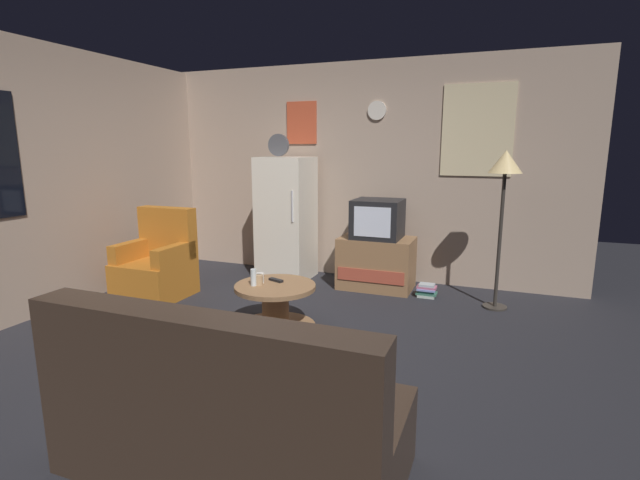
% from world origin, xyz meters
% --- Properties ---
extents(ground_plane, '(12.00, 12.00, 0.00)m').
position_xyz_m(ground_plane, '(0.00, 0.00, 0.00)').
color(ground_plane, '#232328').
extents(wall_with_art, '(5.20, 0.12, 2.62)m').
position_xyz_m(wall_with_art, '(0.01, 2.45, 1.32)').
color(wall_with_art, tan).
rests_on(wall_with_art, ground_plane).
extents(wall_left_with_window, '(0.12, 5.20, 2.60)m').
position_xyz_m(wall_left_with_window, '(-2.55, -0.01, 1.30)').
color(wall_left_with_window, tan).
rests_on(wall_left_with_window, ground_plane).
extents(fridge, '(0.60, 0.62, 1.77)m').
position_xyz_m(fridge, '(-0.83, 2.00, 0.75)').
color(fridge, silver).
rests_on(fridge, ground_plane).
extents(tv_stand, '(0.84, 0.53, 0.60)m').
position_xyz_m(tv_stand, '(0.32, 1.98, 0.30)').
color(tv_stand, '#8E6642').
rests_on(tv_stand, ground_plane).
extents(crt_tv, '(0.54, 0.51, 0.44)m').
position_xyz_m(crt_tv, '(0.32, 1.98, 0.82)').
color(crt_tv, black).
rests_on(crt_tv, tv_stand).
extents(standing_lamp, '(0.32, 0.32, 1.59)m').
position_xyz_m(standing_lamp, '(1.63, 1.74, 1.36)').
color(standing_lamp, '#332D28').
rests_on(standing_lamp, ground_plane).
extents(coffee_table, '(0.72, 0.72, 0.42)m').
position_xyz_m(coffee_table, '(-0.20, 0.41, 0.21)').
color(coffee_table, '#8E6642').
rests_on(coffee_table, ground_plane).
extents(wine_glass, '(0.05, 0.05, 0.15)m').
position_xyz_m(wine_glass, '(-0.36, 0.31, 0.50)').
color(wine_glass, silver).
rests_on(wine_glass, coffee_table).
extents(mug_ceramic_white, '(0.08, 0.08, 0.09)m').
position_xyz_m(mug_ceramic_white, '(-0.35, 0.41, 0.47)').
color(mug_ceramic_white, silver).
rests_on(mug_ceramic_white, coffee_table).
extents(mug_ceramic_tan, '(0.08, 0.08, 0.09)m').
position_xyz_m(mug_ceramic_tan, '(-0.34, 0.35, 0.47)').
color(mug_ceramic_tan, tan).
rests_on(mug_ceramic_tan, coffee_table).
extents(remote_control, '(0.16, 0.09, 0.02)m').
position_xyz_m(remote_control, '(-0.24, 0.51, 0.43)').
color(remote_control, black).
rests_on(remote_control, coffee_table).
extents(armchair, '(0.68, 0.68, 0.96)m').
position_xyz_m(armchair, '(-1.85, 0.83, 0.34)').
color(armchair, '#B2661E').
rests_on(armchair, ground_plane).
extents(couch, '(1.70, 0.80, 0.92)m').
position_xyz_m(couch, '(0.43, -1.38, 0.31)').
color(couch, '#38281E').
rests_on(couch, ground_plane).
extents(book_stack, '(0.22, 0.17, 0.15)m').
position_xyz_m(book_stack, '(0.92, 1.85, 0.07)').
color(book_stack, '#BAC8BD').
rests_on(book_stack, ground_plane).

